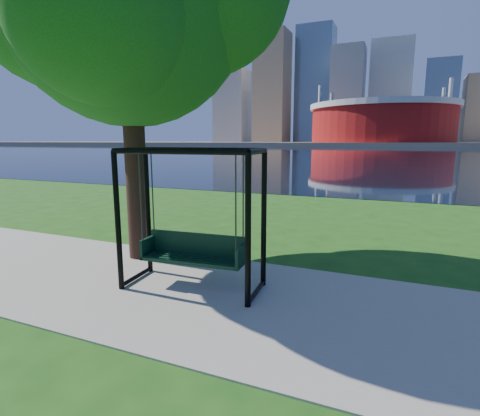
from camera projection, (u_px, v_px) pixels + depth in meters
The scene contains 7 objects.
ground at pixel (230, 287), 6.92m from camera, with size 900.00×900.00×0.00m, color #1E5114.
path at pixel (217, 297), 6.47m from camera, with size 120.00×4.00×0.03m, color #9E937F.
river at pixel (391, 151), 99.14m from camera, with size 900.00×180.00×0.02m, color black.
far_bank at pixel (399, 143), 283.40m from camera, with size 900.00×228.00×2.00m, color #937F60.
stadium at pixel (381, 121), 220.77m from camera, with size 83.00×83.00×32.00m.
skyline at pixel (397, 98), 291.03m from camera, with size 392.00×66.00×96.50m.
swing at pixel (193, 222), 6.70m from camera, with size 2.58×1.30×2.55m.
Camera 1 is at (2.77, -5.94, 2.67)m, focal length 28.00 mm.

